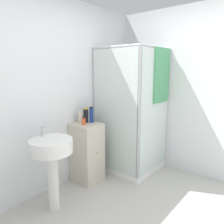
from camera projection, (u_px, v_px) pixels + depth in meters
name	position (u px, v px, depth m)	size (l,w,h in m)	color
wall_back	(45.00, 97.00, 2.74)	(6.40, 0.06, 2.50)	silver
shower_enclosure	(134.00, 136.00, 3.44)	(0.85, 0.88, 1.91)	white
vanity_cabinet	(87.00, 152.00, 3.12)	(0.35, 0.41, 0.84)	beige
sink	(52.00, 154.00, 2.40)	(0.47, 0.47, 0.97)	white
soap_dispenser	(84.00, 121.00, 2.97)	(0.05, 0.05, 0.12)	#E5562D
shampoo_bottle_tall_black	(86.00, 115.00, 3.10)	(0.07, 0.07, 0.21)	black
shampoo_bottle_blue	(91.00, 115.00, 3.10)	(0.06, 0.06, 0.23)	navy
lotion_bottle_white	(80.00, 117.00, 3.08)	(0.05, 0.06, 0.19)	beige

